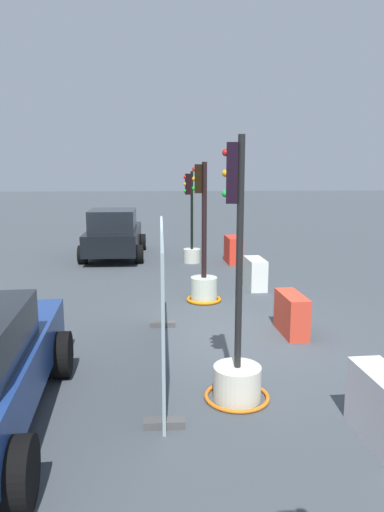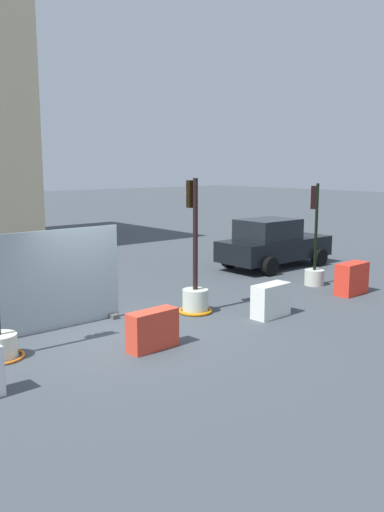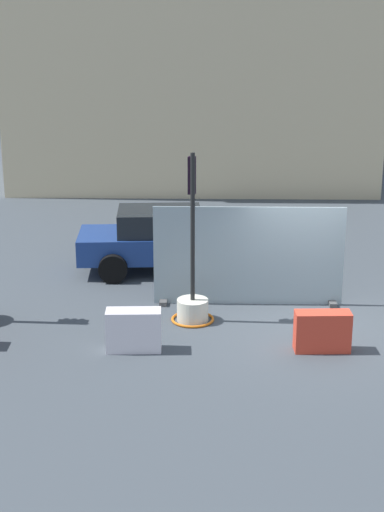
% 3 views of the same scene
% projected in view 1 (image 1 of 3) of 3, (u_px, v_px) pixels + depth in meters
% --- Properties ---
extents(ground_plane, '(120.00, 120.00, 0.00)m').
position_uv_depth(ground_plane, '(229.00, 336.00, 8.70)').
color(ground_plane, '#424950').
extents(traffic_light_1, '(0.89, 0.89, 3.49)m').
position_uv_depth(traffic_light_1, '(237.00, 361.00, 6.24)').
color(traffic_light_1, silver).
rests_on(traffic_light_1, ground_plane).
extents(traffic_light_2, '(0.83, 0.83, 3.23)m').
position_uv_depth(traffic_light_2, '(204.00, 277.00, 10.94)').
color(traffic_light_2, beige).
rests_on(traffic_light_2, ground_plane).
extents(traffic_light_3, '(0.58, 0.58, 3.01)m').
position_uv_depth(traffic_light_3, '(191.00, 243.00, 15.51)').
color(traffic_light_3, beige).
rests_on(traffic_light_3, ground_plane).
extents(construction_barrier_1, '(1.04, 0.46, 0.80)m').
position_uv_depth(construction_barrier_1, '(382.00, 407.00, 5.32)').
color(construction_barrier_1, silver).
rests_on(construction_barrier_1, ground_plane).
extents(construction_barrier_2, '(1.05, 0.43, 0.77)m').
position_uv_depth(construction_barrier_2, '(291.00, 314.00, 8.77)').
color(construction_barrier_2, red).
rests_on(construction_barrier_2, ground_plane).
extents(construction_barrier_3, '(1.01, 0.47, 0.79)m').
position_uv_depth(construction_barrier_3, '(255.00, 274.00, 12.15)').
color(construction_barrier_3, silver).
rests_on(construction_barrier_3, ground_plane).
extents(construction_barrier_4, '(1.07, 0.51, 0.88)m').
position_uv_depth(construction_barrier_4, '(233.00, 250.00, 15.48)').
color(construction_barrier_4, red).
rests_on(construction_barrier_4, ground_plane).
extents(car_black_sedan, '(4.28, 2.12, 1.71)m').
position_uv_depth(car_black_sedan, '(114.00, 234.00, 16.50)').
color(car_black_sedan, black).
rests_on(car_black_sedan, ground_plane).
extents(site_fence_panel, '(4.08, 0.50, 2.17)m').
position_uv_depth(site_fence_panel, '(162.00, 302.00, 7.24)').
color(site_fence_panel, '#92A6AC').
rests_on(site_fence_panel, ground_plane).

